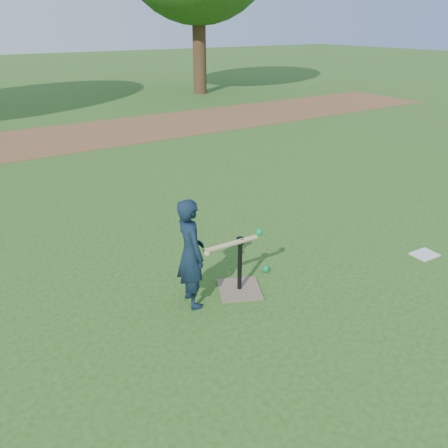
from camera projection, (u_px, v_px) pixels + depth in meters
ground at (231, 279)px, 4.78m from camera, size 80.00×80.00×0.00m
dirt_strip at (59, 138)px, 10.51m from camera, size 24.00×3.00×0.01m
child at (191, 253)px, 4.16m from camera, size 0.31×0.43×1.12m
wiffle_ball_ground at (266, 269)px, 4.91m from camera, size 0.08×0.08×0.08m
clipboard at (425, 254)px, 5.28m from camera, size 0.31×0.24×0.01m
batting_tee at (240, 281)px, 4.54m from camera, size 0.57×0.57×0.61m
swing_action at (235, 242)px, 4.27m from camera, size 0.69×0.11×0.12m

